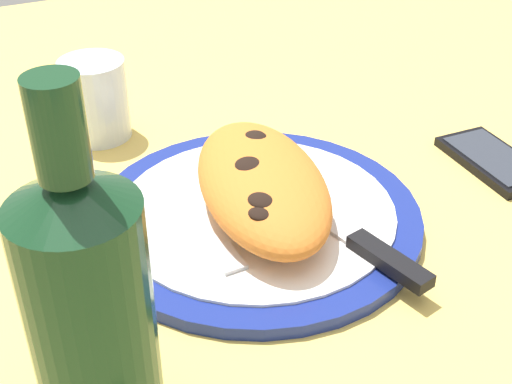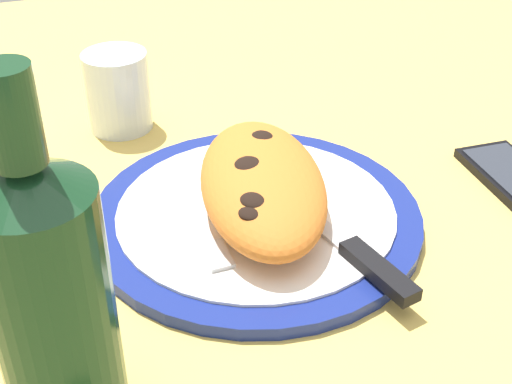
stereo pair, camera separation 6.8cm
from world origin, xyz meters
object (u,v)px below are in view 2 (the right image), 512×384
at_px(wine_bottle, 50,296).
at_px(fork, 200,223).
at_px(knife, 352,249).
at_px(calzone, 262,184).
at_px(water_glass, 118,95).
at_px(plate, 256,216).
at_px(smartphone, 512,176).

bearing_deg(wine_bottle, fork, 140.86).
height_order(knife, wine_bottle, wine_bottle).
height_order(calzone, wine_bottle, wine_bottle).
relative_size(water_glass, wine_bottle, 0.35).
relative_size(plate, calzone, 1.29).
bearing_deg(knife, wine_bottle, -71.67).
xyz_separation_m(knife, water_glass, (-0.33, -0.15, 0.02)).
bearing_deg(water_glass, knife, 25.08).
bearing_deg(calzone, knife, 30.55).
height_order(fork, water_glass, water_glass).
bearing_deg(fork, plate, 98.64).
xyz_separation_m(knife, wine_bottle, (0.08, -0.25, 0.09)).
height_order(calzone, smartphone, calzone).
bearing_deg(smartphone, water_glass, -123.40).
bearing_deg(smartphone, fork, -90.40).
height_order(smartphone, wine_bottle, wine_bottle).
height_order(knife, smartphone, knife).
bearing_deg(fork, knife, 54.98).
xyz_separation_m(plate, water_glass, (-0.24, -0.09, 0.03)).
relative_size(fork, smartphone, 1.38).
relative_size(fork, knife, 0.77).
height_order(water_glass, wine_bottle, wine_bottle).
bearing_deg(plate, smartphone, 87.74).
bearing_deg(wine_bottle, plate, 132.19).
xyz_separation_m(smartphone, water_glass, (-0.25, -0.38, 0.04)).
bearing_deg(water_glass, calzone, 22.84).
bearing_deg(calzone, water_glass, -157.16).
bearing_deg(plate, calzone, 88.15).
height_order(calzone, water_glass, water_glass).
height_order(smartphone, water_glass, water_glass).
xyz_separation_m(plate, wine_bottle, (0.17, -0.19, 0.10)).
xyz_separation_m(fork, smartphone, (0.00, 0.34, -0.01)).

